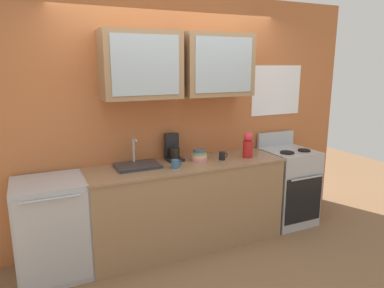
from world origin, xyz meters
The scene contains 11 objects.
ground_plane centered at (0.00, 0.00, 0.00)m, with size 10.00×10.00×0.00m, color brown.
back_wall_unit centered at (0.00, 0.31, 1.48)m, with size 4.65×0.45×2.69m.
counter centered at (0.00, 0.00, 0.46)m, with size 2.13×0.63×0.93m.
stove_range centered at (1.38, 0.00, 0.47)m, with size 0.57×0.64×1.11m.
sink_faucet centered at (-0.51, 0.08, 0.95)m, with size 0.44×0.32×0.29m.
bowl_stack centered at (0.17, 0.03, 0.99)m, with size 0.17×0.17×0.13m.
vase centered at (0.73, -0.06, 1.07)m, with size 0.11×0.11×0.29m.
cup_near_sink centered at (-0.17, -0.11, 0.97)m, with size 0.11×0.08×0.08m.
cup_near_bowls centered at (0.41, -0.04, 0.97)m, with size 0.10×0.07×0.09m.
dishwasher centered at (-1.37, 0.00, 0.46)m, with size 0.64×0.62×0.93m.
coffee_maker centered at (-0.07, 0.19, 1.03)m, with size 0.17×0.20×0.29m.
Camera 1 is at (-1.48, -3.31, 1.96)m, focal length 33.29 mm.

